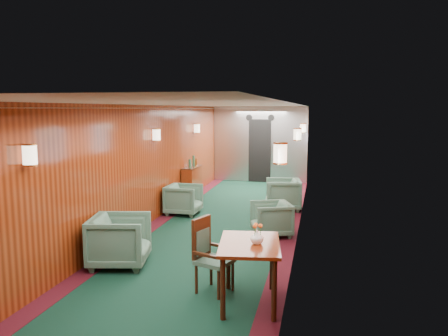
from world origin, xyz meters
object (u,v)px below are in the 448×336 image
object	(u,v)px
credenza	(192,182)
armchair_left_far	(184,199)
side_chair	(209,252)
armchair_right_far	(283,194)
armchair_right_near	(271,219)
dining_table	(249,253)
armchair_left_near	(120,240)

from	to	relation	value
credenza	armchair_left_far	distance (m)	1.64
side_chair	armchair_right_far	bearing A→B (deg)	103.12
side_chair	armchair_right_near	bearing A→B (deg)	98.66
credenza	armchair_left_far	bearing A→B (deg)	-79.86
credenza	armchair_right_far	bearing A→B (deg)	-16.30
side_chair	armchair_right_near	size ratio (longest dim) A/B	1.38
armchair_right_far	armchair_left_far	bearing A→B (deg)	-75.00
dining_table	side_chair	bearing A→B (deg)	147.20
dining_table	armchair_right_far	size ratio (longest dim) A/B	1.37
credenza	armchair_left_far	size ratio (longest dim) A/B	1.55
armchair_left_near	armchair_left_far	size ratio (longest dim) A/B	1.15
dining_table	side_chair	world-z (taller)	side_chair
dining_table	armchair_left_far	bearing A→B (deg)	109.60
dining_table	armchair_right_near	distance (m)	2.91
side_chair	armchair_left_far	size ratio (longest dim) A/B	1.30
armchair_right_far	dining_table	bearing A→B (deg)	-8.11
side_chair	armchair_right_far	xyz separation A→B (m)	(0.55, 4.77, -0.15)
side_chair	armchair_right_far	distance (m)	4.81
side_chair	credenza	xyz separation A→B (m)	(-1.85, 5.48, -0.08)
side_chair	armchair_left_far	xyz separation A→B (m)	(-1.56, 3.86, -0.18)
armchair_left_far	armchair_right_far	size ratio (longest dim) A/B	0.92
credenza	armchair_right_near	world-z (taller)	credenza
side_chair	credenza	bearing A→B (deg)	128.37
armchair_right_near	armchair_left_near	bearing A→B (deg)	-65.66
dining_table	credenza	world-z (taller)	credenza
armchair_right_near	armchair_right_far	xyz separation A→B (m)	(0.04, 2.15, 0.05)
armchair_left_far	armchair_right_far	bearing A→B (deg)	-65.36
credenza	armchair_right_near	size ratio (longest dim) A/B	1.63
credenza	armchair_left_far	xyz separation A→B (m)	(0.29, -1.61, -0.11)
armchair_left_near	armchair_right_near	bearing A→B (deg)	-57.08
side_chair	armchair_left_near	world-z (taller)	side_chair
armchair_left_near	armchair_right_far	distance (m)	4.66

